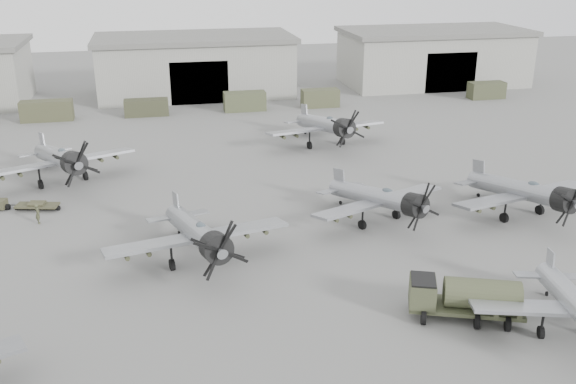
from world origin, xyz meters
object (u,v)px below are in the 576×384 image
at_px(aircraft_mid_1, 199,234).
at_px(aircraft_far_1, 327,125).
at_px(aircraft_mid_3, 527,192).
at_px(aircraft_far_0, 61,159).
at_px(ground_crew, 38,214).
at_px(aircraft_mid_2, 382,199).
at_px(tug_trailer, 12,205).
at_px(fuel_tanker, 465,296).

xyz_separation_m(aircraft_mid_1, aircraft_far_1, (16.18, 25.52, 0.10)).
relative_size(aircraft_mid_1, aircraft_mid_3, 1.02).
bearing_deg(aircraft_mid_3, aircraft_far_0, 143.41).
distance_m(aircraft_mid_1, ground_crew, 15.80).
distance_m(aircraft_mid_2, aircraft_far_1, 21.50).
height_order(tug_trailer, ground_crew, ground_crew).
bearing_deg(fuel_tanker, aircraft_far_1, 108.65).
relative_size(aircraft_far_1, ground_crew, 8.25).
xyz_separation_m(aircraft_far_0, aircraft_far_1, (27.30, 6.47, -0.04)).
height_order(aircraft_mid_3, fuel_tanker, aircraft_mid_3).
relative_size(aircraft_mid_2, aircraft_far_0, 0.88).
relative_size(aircraft_far_0, fuel_tanker, 1.92).
relative_size(aircraft_mid_1, ground_crew, 7.92).
distance_m(aircraft_far_0, tug_trailer, 6.94).
relative_size(aircraft_mid_2, tug_trailer, 1.92).
bearing_deg(aircraft_mid_2, tug_trailer, 140.10).
bearing_deg(ground_crew, aircraft_far_0, -21.36).
bearing_deg(aircraft_mid_1, aircraft_far_0, 107.92).
distance_m(aircraft_mid_1, aircraft_mid_2, 15.35).
bearing_deg(aircraft_mid_2, aircraft_mid_3, -28.82).
distance_m(aircraft_mid_3, tug_trailer, 42.84).
height_order(aircraft_mid_1, aircraft_mid_2, aircraft_mid_1).
xyz_separation_m(aircraft_mid_1, ground_crew, (-12.13, 10.01, -1.54)).
distance_m(aircraft_mid_3, aircraft_far_1, 25.11).
distance_m(aircraft_mid_2, aircraft_mid_3, 11.92).
relative_size(aircraft_mid_3, aircraft_far_0, 0.95).
height_order(aircraft_mid_2, tug_trailer, aircraft_mid_2).
relative_size(aircraft_mid_2, aircraft_mid_3, 0.93).
bearing_deg(aircraft_mid_1, aircraft_mid_3, -6.59).
bearing_deg(ground_crew, aircraft_mid_1, -144.53).
bearing_deg(tug_trailer, aircraft_mid_2, -3.94).
distance_m(tug_trailer, ground_crew, 4.40).
bearing_deg(ground_crew, fuel_tanker, -141.71).
height_order(aircraft_mid_1, fuel_tanker, aircraft_mid_1).
height_order(aircraft_mid_2, aircraft_far_0, aircraft_far_0).
height_order(aircraft_mid_2, aircraft_mid_3, aircraft_mid_3).
xyz_separation_m(aircraft_far_0, fuel_tanker, (26.01, -29.19, -1.03)).
bearing_deg(fuel_tanker, tug_trailer, 162.16).
relative_size(fuel_tanker, tug_trailer, 1.14).
height_order(aircraft_far_1, ground_crew, aircraft_far_1).
distance_m(aircraft_mid_1, aircraft_far_0, 22.06).
height_order(aircraft_far_0, aircraft_far_1, aircraft_far_0).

